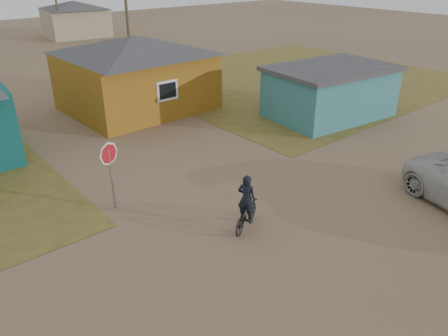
{
  "coord_description": "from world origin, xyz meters",
  "views": [
    {
      "loc": [
        -8.75,
        -6.89,
        7.48
      ],
      "look_at": [
        -0.52,
        3.0,
        1.3
      ],
      "focal_mm": 35.0,
      "sensor_mm": 36.0,
      "label": 1
    }
  ],
  "objects": [
    {
      "name": "house_yellow",
      "position": [
        2.5,
        14.0,
        2.0
      ],
      "size": [
        7.72,
        6.76,
        3.9
      ],
      "color": "#935F16",
      "rests_on": "ground"
    },
    {
      "name": "ground",
      "position": [
        0.0,
        0.0,
        0.0
      ],
      "size": [
        120.0,
        120.0,
        0.0
      ],
      "primitive_type": "plane",
      "color": "#83674B"
    },
    {
      "name": "shed_turquoise",
      "position": [
        9.5,
        6.5,
        1.31
      ],
      "size": [
        6.71,
        4.93,
        2.6
      ],
      "color": "teal",
      "rests_on": "ground"
    },
    {
      "name": "house_beige_east",
      "position": [
        10.0,
        40.0,
        1.86
      ],
      "size": [
        6.95,
        6.05,
        3.6
      ],
      "color": "tan",
      "rests_on": "ground"
    },
    {
      "name": "grass_ne",
      "position": [
        14.0,
        13.0,
        0.01
      ],
      "size": [
        20.0,
        18.0,
        0.0
      ],
      "primitive_type": "cube",
      "color": "olive",
      "rests_on": "ground"
    },
    {
      "name": "stop_sign",
      "position": [
        -3.53,
        5.03,
        1.74
      ],
      "size": [
        0.77,
        0.07,
        2.36
      ],
      "color": "gray",
      "rests_on": "ground"
    },
    {
      "name": "cyclist",
      "position": [
        -0.98,
        1.39,
        0.65
      ],
      "size": [
        1.63,
        1.07,
        1.79
      ],
      "color": "black",
      "rests_on": "ground"
    },
    {
      "name": "utility_pole_near",
      "position": [
        6.5,
        22.0,
        4.14
      ],
      "size": [
        1.4,
        0.2,
        8.0
      ],
      "color": "brown",
      "rests_on": "ground"
    }
  ]
}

